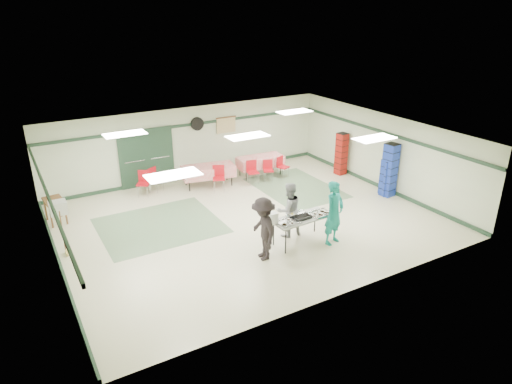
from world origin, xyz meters
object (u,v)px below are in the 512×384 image
serving_table (301,219)px  chair_loose_b (144,180)px  volunteer_dark (263,229)px  chair_d (219,175)px  crate_stack_blue_b (390,170)px  broom (63,232)px  volunteer_teal (334,213)px  printer_table (54,203)px  dining_table_a (260,161)px  crate_stack_blue_a (387,178)px  chair_a (268,168)px  crate_stack_red (341,154)px  office_printer (58,208)px  chair_loose_a (154,177)px  chair_c (282,165)px  volunteer_grey (289,210)px  chair_b (252,169)px  dining_table_b (208,171)px

serving_table → chair_loose_b: size_ratio=1.96×
volunteer_dark → chair_d: bearing=177.1°
crate_stack_blue_b → broom: crate_stack_blue_b is taller
volunteer_teal → printer_table: size_ratio=2.11×
dining_table_a → crate_stack_blue_a: crate_stack_blue_a is taller
serving_table → chair_a: chair_a is taller
volunteer_teal → crate_stack_red: bearing=31.4°
dining_table_a → crate_stack_blue_a: (2.79, -3.92, 0.07)m
volunteer_dark → office_printer: bearing=-121.9°
chair_loose_a → office_printer: office_printer is taller
dining_table_a → chair_a: bearing=-86.3°
crate_stack_blue_b → chair_a: bearing=129.3°
chair_a → chair_c: 0.62m
crate_stack_blue_b → printer_table: crate_stack_blue_b is taller
crate_stack_red → chair_d: bearing=169.6°
volunteer_teal → serving_table: bearing=131.8°
dining_table_a → crate_stack_blue_b: size_ratio=0.97×
volunteer_grey → chair_loose_b: (-2.67, 5.00, -0.26)m
volunteer_grey → printer_table: (-5.66, 4.26, -0.18)m
chair_c → chair_d: chair_d is taller
dining_table_a → office_printer: 7.69m
serving_table → chair_loose_b: (-2.75, 5.52, -0.17)m
dining_table_a → chair_loose_b: size_ratio=2.04×
chair_b → serving_table: bearing=-91.3°
crate_stack_blue_b → office_printer: (-10.30, 2.38, -0.01)m
chair_a → chair_loose_b: 4.60m
crate_stack_blue_a → chair_d: bearing=145.3°
volunteer_dark → chair_loose_a: bearing=-161.4°
chair_d → printer_table: (-5.46, 0.11, 0.07)m
chair_b → broom: (-6.91, -2.09, 0.13)m
volunteer_dark → crate_stack_red: size_ratio=1.03×
dining_table_b → chair_loose_a: chair_loose_a is taller
volunteer_teal → office_printer: size_ratio=3.97×
chair_b → office_printer: (-6.83, -1.04, 0.40)m
volunteer_grey → broom: volunteer_grey is taller
volunteer_teal → dining_table_b: 5.84m
volunteer_dark → chair_loose_a: size_ratio=1.98×
chair_loose_a → chair_b: bearing=-46.7°
dining_table_a → crate_stack_red: 3.16m
chair_d → chair_a: bearing=23.6°
volunteer_teal → crate_stack_blue_b: bearing=7.6°
chair_d → serving_table: bearing=-62.6°
serving_table → crate_stack_red: bearing=36.3°
crate_stack_red → office_printer: 10.30m
serving_table → chair_a: bearing=65.8°
volunteer_teal → volunteer_dark: bearing=156.8°
volunteer_teal → office_printer: 7.69m
chair_b → chair_c: size_ratio=1.06×
chair_loose_a → office_printer: (-3.43, -2.08, 0.40)m
crate_stack_blue_b → dining_table_a: bearing=125.0°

